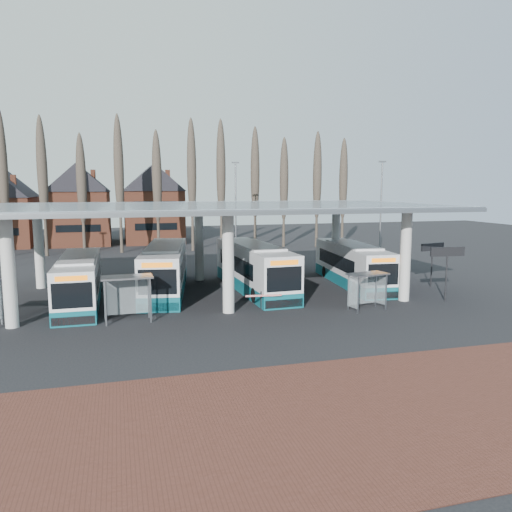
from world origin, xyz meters
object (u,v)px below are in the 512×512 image
object	(u,v)px
bus_1	(165,270)
bus_2	(254,268)
bus_0	(79,281)
shelter_2	(366,283)
shelter_1	(127,288)
bus_3	(352,265)

from	to	relation	value
bus_1	bus_2	size ratio (longest dim) A/B	1.01
bus_2	bus_0	bearing A→B (deg)	-176.54
bus_1	bus_2	world-z (taller)	bus_2
bus_1	shelter_2	xyz separation A→B (m)	(11.47, -8.70, 0.05)
shelter_1	bus_0	bearing A→B (deg)	116.72
bus_0	bus_2	xyz separation A→B (m)	(12.08, 1.19, 0.14)
bus_0	bus_2	bearing A→B (deg)	5.52
bus_1	bus_3	world-z (taller)	bus_1
bus_0	bus_3	world-z (taller)	bus_3
shelter_1	shelter_2	distance (m)	14.34
shelter_1	bus_1	bearing A→B (deg)	67.33
bus_0	shelter_1	world-z (taller)	bus_0
bus_3	shelter_1	distance (m)	18.35
bus_0	bus_1	distance (m)	6.16
bus_1	shelter_2	size ratio (longest dim) A/B	4.75
bus_2	shelter_1	distance (m)	11.22
bus_3	shelter_1	xyz separation A→B (m)	(-17.14, -6.55, 0.40)
bus_1	bus_2	bearing A→B (deg)	-0.29
bus_3	shelter_1	size ratio (longest dim) A/B	4.07
shelter_2	bus_1	bearing A→B (deg)	132.63
bus_0	bus_3	bearing A→B (deg)	3.58
bus_2	shelter_1	world-z (taller)	bus_2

